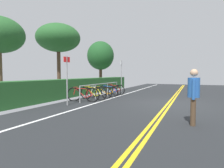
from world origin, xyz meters
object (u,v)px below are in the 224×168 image
(sign_post_near, at_px, (67,76))
(tree_far_right, at_px, (101,56))
(bicycle_0, at_px, (83,94))
(bicycle_1, at_px, (93,93))
(bike_rack, at_px, (102,87))
(bicycle_5, at_px, (115,89))
(bicycle_3, at_px, (105,92))
(sign_post_far, at_px, (121,73))
(bicycle_2, at_px, (99,92))
(pedestrian, at_px, (194,93))
(tree_mid, at_px, (58,38))
(bicycle_4, at_px, (110,90))

(sign_post_near, relative_size, tree_far_right, 0.48)
(bicycle_0, height_order, bicycle_1, bicycle_0)
(bike_rack, distance_m, bicycle_5, 1.89)
(bicycle_3, bearing_deg, sign_post_far, 1.89)
(sign_post_far, height_order, tree_far_right, tree_far_right)
(bicycle_2, xyz_separation_m, bicycle_3, (0.63, -0.09, -0.02))
(bicycle_5, distance_m, pedestrian, 7.99)
(bike_rack, bearing_deg, bicycle_1, -179.40)
(pedestrian, distance_m, sign_post_far, 9.38)
(bicycle_0, height_order, bicycle_2, bicycle_0)
(tree_far_right, bearing_deg, tree_mid, 174.84)
(tree_mid, bearing_deg, tree_far_right, -5.16)
(bicycle_3, bearing_deg, bicycle_1, 178.37)
(bicycle_4, relative_size, sign_post_far, 0.67)
(sign_post_near, height_order, sign_post_far, sign_post_far)
(bicycle_2, bearing_deg, bicycle_3, -7.84)
(sign_post_near, bearing_deg, bicycle_0, -1.17)
(bike_rack, relative_size, sign_post_far, 1.94)
(bike_rack, relative_size, bicycle_1, 2.71)
(bicycle_0, bearing_deg, bicycle_5, -3.03)
(sign_post_near, bearing_deg, bicycle_3, -3.43)
(bicycle_3, height_order, tree_far_right, tree_far_right)
(bicycle_2, distance_m, tree_far_right, 8.30)
(bike_rack, distance_m, sign_post_far, 3.60)
(bicycle_3, bearing_deg, sign_post_near, 176.57)
(tree_mid, bearing_deg, sign_post_far, -56.70)
(sign_post_far, bearing_deg, tree_far_right, 48.05)
(bicycle_0, xyz_separation_m, bicycle_5, (3.78, -0.20, -0.02))
(bicycle_0, bearing_deg, pedestrian, -114.79)
(tree_mid, bearing_deg, pedestrian, -119.70)
(sign_post_far, bearing_deg, bicycle_0, 179.18)
(bicycle_4, bearing_deg, sign_post_far, 1.55)
(bicycle_4, bearing_deg, bicycle_1, -179.96)
(bicycle_0, distance_m, bicycle_4, 3.08)
(bike_rack, xyz_separation_m, bicycle_3, (0.31, -0.05, -0.32))
(bicycle_0, xyz_separation_m, bicycle_1, (0.82, -0.14, -0.00))
(bicycle_4, bearing_deg, sign_post_near, 177.80)
(pedestrian, height_order, sign_post_far, sign_post_far)
(bicycle_4, relative_size, sign_post_near, 0.74)
(bicycle_2, height_order, tree_far_right, tree_far_right)
(bike_rack, distance_m, pedestrian, 6.68)
(pedestrian, height_order, sign_post_near, sign_post_near)
(sign_post_far, relative_size, tree_far_right, 0.53)
(tree_mid, bearing_deg, bicycle_4, -86.04)
(bicycle_5, bearing_deg, bicycle_1, 178.89)
(bicycle_0, height_order, bicycle_4, bicycle_0)
(bike_rack, xyz_separation_m, tree_mid, (0.89, 4.03, 3.42))
(bicycle_0, relative_size, tree_mid, 0.35)
(bicycle_2, relative_size, tree_far_right, 0.37)
(bicycle_4, height_order, pedestrian, pedestrian)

